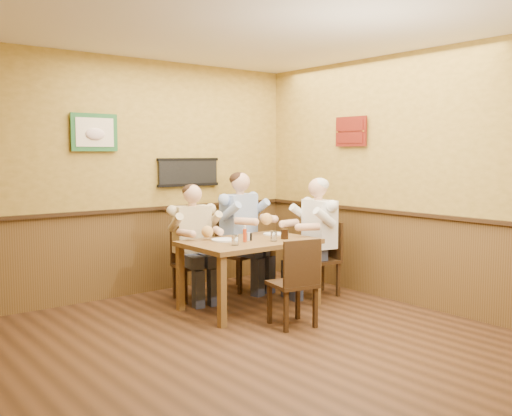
# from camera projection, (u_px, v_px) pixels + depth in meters

# --- Properties ---
(room) EXTENTS (5.02, 5.03, 2.81)m
(room) POSITION_uv_depth(u_px,v_px,m) (241.00, 153.00, 4.81)
(room) COLOR black
(room) RESTS_ON ground
(dining_table) EXTENTS (1.40, 0.90, 0.75)m
(dining_table) POSITION_uv_depth(u_px,v_px,m) (250.00, 248.00, 6.18)
(dining_table) COLOR brown
(dining_table) RESTS_ON ground
(chair_back_left) EXTENTS (0.44, 0.44, 0.84)m
(chair_back_left) POSITION_uv_depth(u_px,v_px,m) (192.00, 264.00, 6.56)
(chair_back_left) COLOR #342110
(chair_back_left) RESTS_ON ground
(chair_back_right) EXTENTS (0.49, 0.49, 0.92)m
(chair_back_right) POSITION_uv_depth(u_px,v_px,m) (239.00, 253.00, 7.05)
(chair_back_right) COLOR #342110
(chair_back_right) RESTS_ON ground
(chair_right_end) EXTENTS (0.47, 0.47, 0.88)m
(chair_right_end) POSITION_uv_depth(u_px,v_px,m) (319.00, 259.00, 6.77)
(chair_right_end) COLOR #342110
(chair_right_end) RESTS_ON ground
(chair_near_side) EXTENTS (0.47, 0.47, 0.87)m
(chair_near_side) POSITION_uv_depth(u_px,v_px,m) (292.00, 282.00, 5.56)
(chair_near_side) COLOR #342110
(chair_near_side) RESTS_ON ground
(diner_tan_shirt) EXTENTS (0.62, 0.62, 1.20)m
(diner_tan_shirt) POSITION_uv_depth(u_px,v_px,m) (192.00, 248.00, 6.54)
(diner_tan_shirt) COLOR beige
(diner_tan_shirt) RESTS_ON ground
(diner_blue_polo) EXTENTS (0.71, 0.71, 1.31)m
(diner_blue_polo) POSITION_uv_depth(u_px,v_px,m) (239.00, 237.00, 7.03)
(diner_blue_polo) COLOR #8DA5D4
(diner_blue_polo) RESTS_ON ground
(diner_white_elder) EXTENTS (0.67, 0.67, 1.26)m
(diner_white_elder) POSITION_uv_depth(u_px,v_px,m) (319.00, 243.00, 6.75)
(diner_white_elder) COLOR white
(diner_white_elder) RESTS_ON ground
(water_glass_left) EXTENTS (0.09, 0.09, 0.11)m
(water_glass_left) POSITION_uv_depth(u_px,v_px,m) (235.00, 240.00, 5.82)
(water_glass_left) COLOR silver
(water_glass_left) RESTS_ON dining_table
(water_glass_mid) EXTENTS (0.08, 0.08, 0.11)m
(water_glass_mid) POSITION_uv_depth(u_px,v_px,m) (274.00, 236.00, 6.09)
(water_glass_mid) COLOR silver
(water_glass_mid) RESTS_ON dining_table
(cola_tumbler) EXTENTS (0.10, 0.10, 0.11)m
(cola_tumbler) POSITION_uv_depth(u_px,v_px,m) (285.00, 234.00, 6.24)
(cola_tumbler) COLOR black
(cola_tumbler) RESTS_ON dining_table
(hot_sauce_bottle) EXTENTS (0.05, 0.05, 0.16)m
(hot_sauce_bottle) POSITION_uv_depth(u_px,v_px,m) (245.00, 235.00, 6.03)
(hot_sauce_bottle) COLOR #BA3813
(hot_sauce_bottle) RESTS_ON dining_table
(salt_shaker) EXTENTS (0.04, 0.04, 0.09)m
(salt_shaker) POSITION_uv_depth(u_px,v_px,m) (249.00, 237.00, 6.13)
(salt_shaker) COLOR silver
(salt_shaker) RESTS_ON dining_table
(pepper_shaker) EXTENTS (0.04, 0.04, 0.08)m
(pepper_shaker) POSITION_uv_depth(u_px,v_px,m) (251.00, 237.00, 6.13)
(pepper_shaker) COLOR black
(pepper_shaker) RESTS_ON dining_table
(plate_far_left) EXTENTS (0.28, 0.28, 0.02)m
(plate_far_left) POSITION_uv_depth(u_px,v_px,m) (224.00, 240.00, 6.13)
(plate_far_left) COLOR silver
(plate_far_left) RESTS_ON dining_table
(plate_far_right) EXTENTS (0.26, 0.26, 0.02)m
(plate_far_right) POSITION_uv_depth(u_px,v_px,m) (274.00, 234.00, 6.58)
(plate_far_right) COLOR white
(plate_far_right) RESTS_ON dining_table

